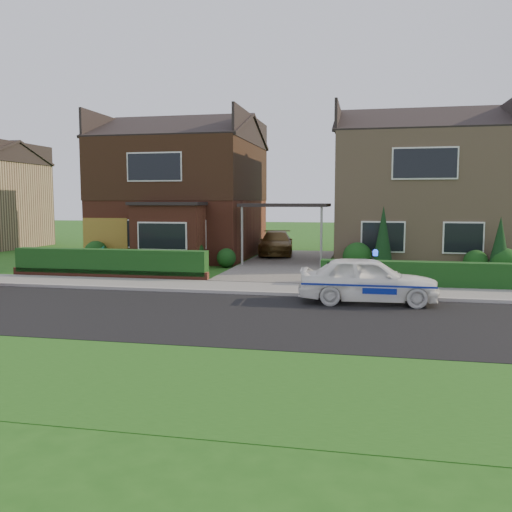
# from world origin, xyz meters

# --- Properties ---
(ground) EXTENTS (120.00, 120.00, 0.00)m
(ground) POSITION_xyz_m (0.00, 0.00, 0.00)
(ground) COLOR #205216
(ground) RESTS_ON ground
(road) EXTENTS (60.00, 6.00, 0.02)m
(road) POSITION_xyz_m (0.00, 0.00, 0.00)
(road) COLOR black
(road) RESTS_ON ground
(kerb) EXTENTS (60.00, 0.16, 0.12)m
(kerb) POSITION_xyz_m (0.00, 3.05, 0.06)
(kerb) COLOR #9E9993
(kerb) RESTS_ON ground
(sidewalk) EXTENTS (60.00, 2.00, 0.10)m
(sidewalk) POSITION_xyz_m (0.00, 4.10, 0.05)
(sidewalk) COLOR slate
(sidewalk) RESTS_ON ground
(grass_verge) EXTENTS (60.00, 4.00, 0.01)m
(grass_verge) POSITION_xyz_m (0.00, -5.00, 0.00)
(grass_verge) COLOR #205216
(grass_verge) RESTS_ON ground
(driveway) EXTENTS (3.80, 12.00, 0.12)m
(driveway) POSITION_xyz_m (0.00, 11.00, 0.06)
(driveway) COLOR #666059
(driveway) RESTS_ON ground
(house_left) EXTENTS (7.50, 9.53, 7.25)m
(house_left) POSITION_xyz_m (-5.78, 13.90, 3.81)
(house_left) COLOR brown
(house_left) RESTS_ON ground
(house_right) EXTENTS (7.50, 8.06, 7.25)m
(house_right) POSITION_xyz_m (5.80, 13.99, 3.66)
(house_right) COLOR tan
(house_right) RESTS_ON ground
(carport_link) EXTENTS (3.80, 3.00, 2.77)m
(carport_link) POSITION_xyz_m (0.00, 10.95, 2.66)
(carport_link) COLOR black
(carport_link) RESTS_ON ground
(garage_door) EXTENTS (2.20, 0.10, 2.10)m
(garage_door) POSITION_xyz_m (-8.25, 9.96, 1.05)
(garage_door) COLOR brown
(garage_door) RESTS_ON ground
(dwarf_wall) EXTENTS (7.70, 0.25, 0.36)m
(dwarf_wall) POSITION_xyz_m (-5.80, 5.30, 0.18)
(dwarf_wall) COLOR brown
(dwarf_wall) RESTS_ON ground
(hedge_left) EXTENTS (7.50, 0.55, 0.90)m
(hedge_left) POSITION_xyz_m (-5.80, 5.45, 0.00)
(hedge_left) COLOR #113713
(hedge_left) RESTS_ON ground
(hedge_right) EXTENTS (7.50, 0.55, 0.80)m
(hedge_right) POSITION_xyz_m (5.80, 5.35, 0.00)
(hedge_right) COLOR #113713
(hedge_right) RESTS_ON ground
(shrub_left_far) EXTENTS (1.08, 1.08, 1.08)m
(shrub_left_far) POSITION_xyz_m (-8.50, 9.50, 0.54)
(shrub_left_far) COLOR #113713
(shrub_left_far) RESTS_ON ground
(shrub_left_mid) EXTENTS (1.32, 1.32, 1.32)m
(shrub_left_mid) POSITION_xyz_m (-4.00, 9.30, 0.66)
(shrub_left_mid) COLOR #113713
(shrub_left_mid) RESTS_ON ground
(shrub_left_near) EXTENTS (0.84, 0.84, 0.84)m
(shrub_left_near) POSITION_xyz_m (-2.40, 9.60, 0.42)
(shrub_left_near) COLOR #113713
(shrub_left_near) RESTS_ON ground
(shrub_right_near) EXTENTS (1.20, 1.20, 1.20)m
(shrub_right_near) POSITION_xyz_m (3.20, 9.40, 0.60)
(shrub_right_near) COLOR #113713
(shrub_right_near) RESTS_ON ground
(shrub_right_mid) EXTENTS (0.96, 0.96, 0.96)m
(shrub_right_mid) POSITION_xyz_m (7.80, 9.50, 0.48)
(shrub_right_mid) COLOR #113713
(shrub_right_mid) RESTS_ON ground
(shrub_right_far) EXTENTS (1.08, 1.08, 1.08)m
(shrub_right_far) POSITION_xyz_m (8.80, 9.20, 0.54)
(shrub_right_far) COLOR #113713
(shrub_right_far) RESTS_ON ground
(conifer_a) EXTENTS (0.90, 0.90, 2.60)m
(conifer_a) POSITION_xyz_m (4.20, 9.20, 1.30)
(conifer_a) COLOR black
(conifer_a) RESTS_ON ground
(conifer_b) EXTENTS (0.90, 0.90, 2.20)m
(conifer_b) POSITION_xyz_m (8.60, 9.20, 1.10)
(conifer_b) COLOR black
(conifer_b) RESTS_ON ground
(police_car) EXTENTS (3.57, 3.96, 1.49)m
(police_car) POSITION_xyz_m (3.61, 2.40, 0.66)
(police_car) COLOR white
(police_car) RESTS_ON ground
(driveway_car) EXTENTS (2.22, 4.33, 1.20)m
(driveway_car) POSITION_xyz_m (-1.00, 14.34, 0.72)
(driveway_car) COLOR brown
(driveway_car) RESTS_ON driveway
(potted_plant_a) EXTENTS (0.54, 0.46, 0.86)m
(potted_plant_a) POSITION_xyz_m (-7.98, 9.00, 0.43)
(potted_plant_a) COLOR gray
(potted_plant_a) RESTS_ON ground
(potted_plant_b) EXTENTS (0.55, 0.53, 0.79)m
(potted_plant_b) POSITION_xyz_m (-5.79, 7.18, 0.39)
(potted_plant_b) COLOR gray
(potted_plant_b) RESTS_ON ground
(potted_plant_c) EXTENTS (0.56, 0.56, 0.81)m
(potted_plant_c) POSITION_xyz_m (-3.61, 6.40, 0.40)
(potted_plant_c) COLOR gray
(potted_plant_c) RESTS_ON ground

